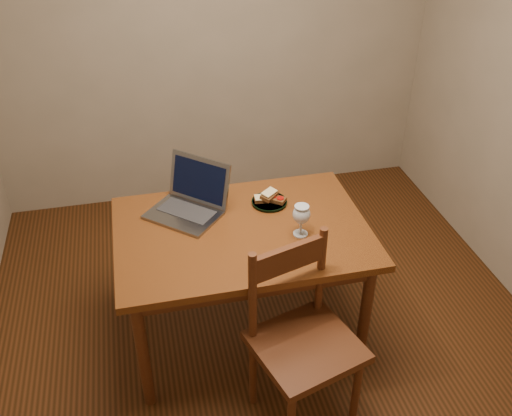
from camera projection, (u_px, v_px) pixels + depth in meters
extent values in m
cube|color=black|center=(264.00, 329.00, 3.37)|extent=(3.20, 3.20, 0.02)
cube|color=gray|center=(211.00, 28.00, 3.94)|extent=(3.20, 0.02, 2.60)
cube|color=#421D0B|center=(242.00, 232.00, 2.94)|extent=(1.30, 0.90, 0.04)
cylinder|color=#441D0E|center=(143.00, 354.00, 2.75)|extent=(0.06, 0.06, 0.70)
cylinder|color=#441D0E|center=(365.00, 316.00, 2.96)|extent=(0.06, 0.06, 0.70)
cylinder|color=#441D0E|center=(135.00, 259.00, 3.34)|extent=(0.06, 0.06, 0.70)
cylinder|color=#441D0E|center=(320.00, 234.00, 3.55)|extent=(0.06, 0.06, 0.70)
cube|color=#441D0E|center=(306.00, 347.00, 2.63)|extent=(0.56, 0.55, 0.04)
cube|color=#441D0E|center=(289.00, 258.00, 2.53)|extent=(0.36, 0.14, 0.13)
cylinder|color=black|center=(269.00, 202.00, 3.13)|extent=(0.20, 0.20, 0.02)
cube|color=slate|center=(183.00, 215.00, 3.02)|extent=(0.44, 0.44, 0.02)
cube|color=slate|center=(199.00, 180.00, 3.07)|extent=(0.33, 0.30, 0.25)
cube|color=black|center=(199.00, 180.00, 3.07)|extent=(0.28, 0.26, 0.20)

